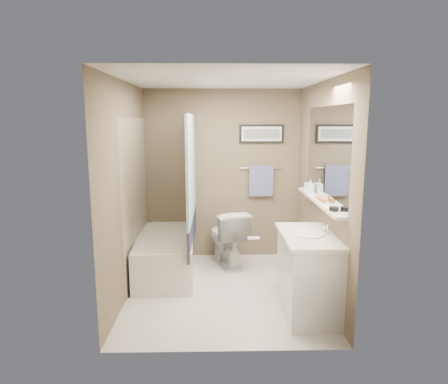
{
  "coord_description": "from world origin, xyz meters",
  "views": [
    {
      "loc": [
        -0.1,
        -4.4,
        1.98
      ],
      "look_at": [
        0.0,
        0.15,
        1.15
      ],
      "focal_mm": 32.0,
      "sensor_mm": 36.0,
      "label": 1
    }
  ],
  "objects_px": {
    "bathtub": "(166,254)",
    "toilet": "(227,237)",
    "hair_brush_front": "(321,199)",
    "vanity": "(308,276)",
    "candle_bowl_near": "(334,209)",
    "soap_bottle": "(310,186)",
    "glass_jar": "(308,187)"
  },
  "relations": [
    {
      "from": "vanity",
      "to": "candle_bowl_near",
      "type": "bearing_deg",
      "value": -39.3
    },
    {
      "from": "vanity",
      "to": "hair_brush_front",
      "type": "relative_size",
      "value": 4.09
    },
    {
      "from": "glass_jar",
      "to": "soap_bottle",
      "type": "height_order",
      "value": "soap_bottle"
    },
    {
      "from": "vanity",
      "to": "bathtub",
      "type": "bearing_deg",
      "value": 144.81
    },
    {
      "from": "glass_jar",
      "to": "candle_bowl_near",
      "type": "bearing_deg",
      "value": -90.0
    },
    {
      "from": "candle_bowl_near",
      "to": "soap_bottle",
      "type": "height_order",
      "value": "soap_bottle"
    },
    {
      "from": "candle_bowl_near",
      "to": "hair_brush_front",
      "type": "height_order",
      "value": "hair_brush_front"
    },
    {
      "from": "glass_jar",
      "to": "hair_brush_front",
      "type": "bearing_deg",
      "value": -90.0
    },
    {
      "from": "vanity",
      "to": "glass_jar",
      "type": "bearing_deg",
      "value": 78.87
    },
    {
      "from": "vanity",
      "to": "soap_bottle",
      "type": "height_order",
      "value": "soap_bottle"
    },
    {
      "from": "hair_brush_front",
      "to": "vanity",
      "type": "bearing_deg",
      "value": -120.38
    },
    {
      "from": "candle_bowl_near",
      "to": "soap_bottle",
      "type": "distance_m",
      "value": 0.97
    },
    {
      "from": "toilet",
      "to": "candle_bowl_near",
      "type": "relative_size",
      "value": 8.72
    },
    {
      "from": "bathtub",
      "to": "soap_bottle",
      "type": "height_order",
      "value": "soap_bottle"
    },
    {
      "from": "hair_brush_front",
      "to": "soap_bottle",
      "type": "relative_size",
      "value": 1.37
    },
    {
      "from": "toilet",
      "to": "hair_brush_front",
      "type": "relative_size",
      "value": 3.57
    },
    {
      "from": "hair_brush_front",
      "to": "glass_jar",
      "type": "bearing_deg",
      "value": 90.0
    },
    {
      "from": "bathtub",
      "to": "toilet",
      "type": "relative_size",
      "value": 1.91
    },
    {
      "from": "bathtub",
      "to": "soap_bottle",
      "type": "xyz_separation_m",
      "value": [
        1.79,
        -0.3,
        0.95
      ]
    },
    {
      "from": "toilet",
      "to": "soap_bottle",
      "type": "relative_size",
      "value": 4.87
    },
    {
      "from": "toilet",
      "to": "vanity",
      "type": "distance_m",
      "value": 1.62
    },
    {
      "from": "vanity",
      "to": "hair_brush_front",
      "type": "xyz_separation_m",
      "value": [
        0.19,
        0.32,
        0.74
      ]
    },
    {
      "from": "toilet",
      "to": "hair_brush_front",
      "type": "distance_m",
      "value": 1.65
    },
    {
      "from": "toilet",
      "to": "candle_bowl_near",
      "type": "bearing_deg",
      "value": 103.97
    },
    {
      "from": "soap_bottle",
      "to": "vanity",
      "type": "bearing_deg",
      "value": -102.74
    },
    {
      "from": "hair_brush_front",
      "to": "glass_jar",
      "type": "xyz_separation_m",
      "value": [
        0.0,
        0.64,
        0.03
      ]
    },
    {
      "from": "bathtub",
      "to": "soap_bottle",
      "type": "bearing_deg",
      "value": -12.67
    },
    {
      "from": "bathtub",
      "to": "hair_brush_front",
      "type": "relative_size",
      "value": 6.82
    },
    {
      "from": "bathtub",
      "to": "vanity",
      "type": "distance_m",
      "value": 1.96
    },
    {
      "from": "candle_bowl_near",
      "to": "glass_jar",
      "type": "xyz_separation_m",
      "value": [
        0.0,
        1.11,
        0.03
      ]
    },
    {
      "from": "vanity",
      "to": "candle_bowl_near",
      "type": "relative_size",
      "value": 10.0
    },
    {
      "from": "vanity",
      "to": "soap_bottle",
      "type": "distance_m",
      "value": 1.16
    }
  ]
}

